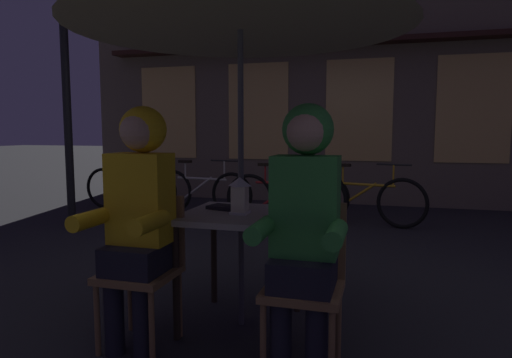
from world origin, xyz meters
TOP-DOWN VIEW (x-y plane):
  - ground_plane at (0.00, 0.00)m, footprint 60.00×60.00m
  - cafe_table at (0.00, 0.00)m, footprint 0.72×0.72m
  - lantern at (0.01, -0.05)m, footprint 0.11×0.11m
  - chair_left at (-0.48, -0.37)m, footprint 0.40×0.40m
  - chair_right at (0.48, -0.37)m, footprint 0.40×0.40m
  - person_left_hooded at (-0.48, -0.43)m, footprint 0.45×0.56m
  - person_right_hooded at (0.48, -0.43)m, footprint 0.45×0.56m
  - shopfront_building at (0.44, 5.40)m, footprint 10.00×0.93m
  - street_lamp at (-2.96, 2.11)m, footprint 0.32×0.32m
  - bicycle_nearest at (-3.01, 3.56)m, footprint 1.68×0.15m
  - bicycle_second at (-1.76, 3.51)m, footprint 1.67×0.29m
  - bicycle_third at (-0.43, 3.31)m, footprint 1.68×0.17m
  - bicycle_fourth at (0.61, 3.42)m, footprint 1.65×0.42m
  - book at (-0.15, 0.09)m, footprint 0.23×0.18m

SIDE VIEW (x-z plane):
  - ground_plane at x=0.00m, z-range 0.00..0.00m
  - bicycle_nearest at x=-3.01m, z-range -0.07..0.77m
  - bicycle_second at x=-1.76m, z-range -0.07..0.77m
  - bicycle_third at x=-0.43m, z-range -0.07..0.77m
  - bicycle_fourth at x=0.61m, z-range -0.07..0.77m
  - chair_left at x=-0.48m, z-range 0.05..0.92m
  - chair_right at x=0.48m, z-range 0.05..0.92m
  - cafe_table at x=0.00m, z-range 0.27..1.01m
  - book at x=-0.15m, z-range 0.74..0.76m
  - person_left_hooded at x=-0.48m, z-range 0.15..1.55m
  - person_right_hooded at x=0.48m, z-range 0.15..1.55m
  - lantern at x=0.01m, z-range 0.75..0.98m
  - street_lamp at x=-2.96m, z-range 0.77..4.65m
  - shopfront_building at x=0.44m, z-range -0.01..6.19m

